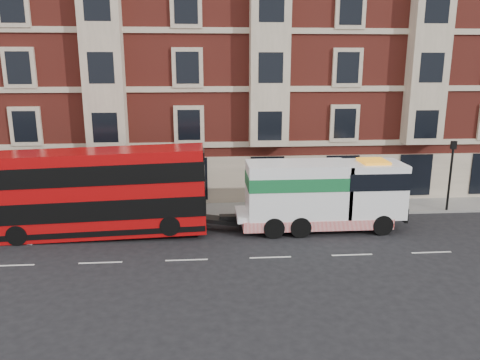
% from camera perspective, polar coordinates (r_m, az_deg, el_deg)
% --- Properties ---
extents(ground, '(120.00, 120.00, 0.00)m').
position_cam_1_polar(ground, '(22.76, 3.72, -9.40)').
color(ground, black).
rests_on(ground, ground).
extents(sidewalk, '(90.00, 3.00, 0.15)m').
position_cam_1_polar(sidewalk, '(29.72, 1.70, -3.57)').
color(sidewalk, slate).
rests_on(sidewalk, ground).
extents(victorian_terrace, '(45.00, 12.00, 20.40)m').
position_cam_1_polar(victorian_terrace, '(35.87, 1.33, 15.62)').
color(victorian_terrace, maroon).
rests_on(victorian_terrace, ground).
extents(lamp_post_west, '(0.35, 0.15, 4.35)m').
position_cam_1_polar(lamp_post_west, '(27.77, -10.38, 0.53)').
color(lamp_post_west, black).
rests_on(lamp_post_west, sidewalk).
extents(lamp_post_east, '(0.35, 0.15, 4.35)m').
position_cam_1_polar(lamp_post_east, '(31.45, 24.31, 1.07)').
color(lamp_post_east, black).
rests_on(lamp_post_east, sidewalk).
extents(double_decker_bus, '(11.46, 2.63, 4.64)m').
position_cam_1_polar(double_decker_bus, '(25.94, -17.05, -1.31)').
color(double_decker_bus, '#AC090B').
rests_on(double_decker_bus, ground).
extents(tow_truck, '(9.18, 2.71, 3.83)m').
position_cam_1_polar(tow_truck, '(26.18, 9.72, -1.73)').
color(tow_truck, white).
rests_on(tow_truck, ground).
extents(box_van, '(4.79, 2.93, 2.33)m').
position_cam_1_polar(box_van, '(28.07, -26.99, -3.90)').
color(box_van, white).
rests_on(box_van, ground).
extents(pedestrian, '(0.64, 0.45, 1.70)m').
position_cam_1_polar(pedestrian, '(28.44, -11.31, -2.70)').
color(pedestrian, black).
rests_on(pedestrian, sidewalk).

